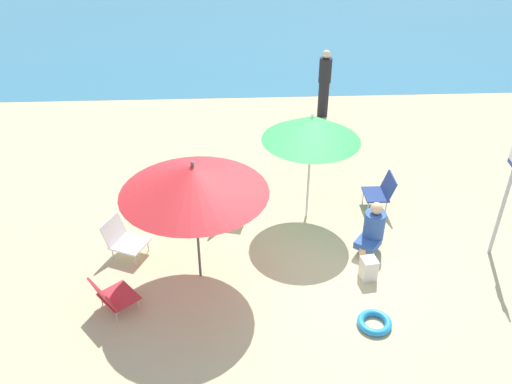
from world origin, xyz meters
name	(u,v)px	position (x,y,z in m)	size (l,w,h in m)	color
ground_plane	(298,249)	(0.00, 0.00, 0.00)	(40.00, 40.00, 0.00)	#CCB789
sea_water	(255,18)	(0.00, 14.44, 0.00)	(40.00, 16.00, 0.01)	teal
umbrella_green	(312,128)	(0.26, 0.96, 1.73)	(1.63, 1.63, 2.01)	silver
umbrella_red	(194,179)	(-1.57, -0.56, 1.73)	(2.09, 2.09, 2.01)	#4C4C51
beach_chair_a	(381,191)	(1.64, 1.17, 0.35)	(0.50, 0.52, 0.64)	navy
beach_chair_b	(111,296)	(-2.77, -1.24, 0.28)	(0.72, 0.72, 0.57)	red
beach_chair_c	(123,238)	(-2.81, 0.05, 0.30)	(0.75, 0.69, 0.61)	white
beach_chair_d	(229,199)	(-1.12, 0.98, 0.38)	(0.64, 0.68, 0.71)	white
person_a	(324,83)	(1.21, 5.22, 0.83)	(0.30, 0.30, 1.64)	black
person_b	(373,228)	(1.18, -0.05, 0.42)	(0.52, 0.56, 0.88)	#2D519E
warning_sign	(509,185)	(3.11, -0.22, 1.29)	(0.08, 0.49, 1.97)	#ADADB2
swim_ring	(374,323)	(0.86, -1.70, 0.05)	(0.48, 0.48, 0.10)	#238CD8
beach_bag	(369,268)	(0.99, -0.73, 0.18)	(0.23, 0.22, 0.36)	silver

